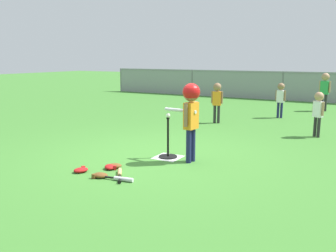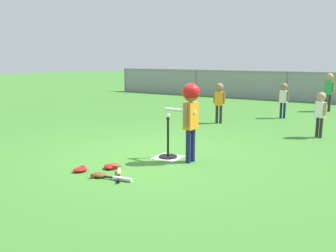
# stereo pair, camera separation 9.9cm
# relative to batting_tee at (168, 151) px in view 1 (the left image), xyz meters

# --- Properties ---
(ground_plane) EXTENTS (60.00, 60.00, 0.00)m
(ground_plane) POSITION_rel_batting_tee_xyz_m (-0.21, -0.02, -0.11)
(ground_plane) COLOR #3D7A2D
(home_plate) EXTENTS (0.44, 0.44, 0.01)m
(home_plate) POSITION_rel_batting_tee_xyz_m (0.00, 0.00, -0.11)
(home_plate) COLOR white
(home_plate) RESTS_ON ground_plane
(batting_tee) EXTENTS (0.32, 0.32, 0.69)m
(batting_tee) POSITION_rel_batting_tee_xyz_m (0.00, 0.00, 0.00)
(batting_tee) COLOR black
(batting_tee) RESTS_ON ground_plane
(baseball_on_tee) EXTENTS (0.07, 0.07, 0.07)m
(baseball_on_tee) POSITION_rel_batting_tee_xyz_m (0.00, 0.00, 0.62)
(baseball_on_tee) COLOR white
(baseball_on_tee) RESTS_ON batting_tee
(batter_child) EXTENTS (0.65, 0.37, 1.29)m
(batter_child) POSITION_rel_batting_tee_xyz_m (0.45, -0.05, 0.81)
(batter_child) COLOR #191E4C
(batter_child) RESTS_ON ground_plane
(fielder_near_right) EXTENTS (0.25, 0.20, 0.98)m
(fielder_near_right) POSITION_rel_batting_tee_xyz_m (1.98, 3.00, 0.52)
(fielder_near_right) COLOR #262626
(fielder_near_right) RESTS_ON ground_plane
(fielder_deep_right) EXTENTS (0.31, 0.21, 1.05)m
(fielder_deep_right) POSITION_rel_batting_tee_xyz_m (-0.54, 3.52, 0.56)
(fielder_deep_right) COLOR #262626
(fielder_deep_right) RESTS_ON ground_plane
(fielder_deep_center) EXTENTS (0.29, 0.20, 0.99)m
(fielder_deep_center) POSITION_rel_batting_tee_xyz_m (0.70, 5.19, 0.53)
(fielder_deep_center) COLOR #191E4C
(fielder_deep_center) RESTS_ON ground_plane
(fielder_near_left) EXTENTS (0.35, 0.24, 1.21)m
(fielder_near_left) POSITION_rel_batting_tee_xyz_m (1.61, 7.24, 0.67)
(fielder_near_left) COLOR #262626
(fielder_near_left) RESTS_ON ground_plane
(spare_bat_silver) EXTENTS (0.58, 0.15, 0.06)m
(spare_bat_silver) POSITION_rel_batting_tee_xyz_m (0.01, -1.38, -0.08)
(spare_bat_silver) COLOR silver
(spare_bat_silver) RESTS_ON ground_plane
(spare_bat_wood) EXTENTS (0.38, 0.49, 0.06)m
(spare_bat_wood) POSITION_rel_batting_tee_xyz_m (-0.12, -1.21, -0.08)
(spare_bat_wood) COLOR #DBB266
(spare_bat_wood) RESTS_ON ground_plane
(glove_by_plate) EXTENTS (0.27, 0.24, 0.07)m
(glove_by_plate) POSITION_rel_batting_tee_xyz_m (-0.42, -0.94, -0.08)
(glove_by_plate) COLOR brown
(glove_by_plate) RESTS_ON ground_plane
(glove_near_bats) EXTENTS (0.25, 0.21, 0.07)m
(glove_near_bats) POSITION_rel_batting_tee_xyz_m (-0.32, -1.41, -0.08)
(glove_near_bats) COLOR brown
(glove_near_bats) RESTS_ON ground_plane
(glove_tossed_aside) EXTENTS (0.27, 0.27, 0.07)m
(glove_tossed_aside) POSITION_rel_batting_tee_xyz_m (-0.45, -1.02, -0.08)
(glove_tossed_aside) COLOR #B21919
(glove_tossed_aside) RESTS_ON ground_plane
(glove_outfield_drop) EXTENTS (0.24, 0.27, 0.07)m
(glove_outfield_drop) POSITION_rel_batting_tee_xyz_m (-0.73, -1.36, -0.08)
(glove_outfield_drop) COLOR #B21919
(glove_outfield_drop) RESTS_ON ground_plane
(outfield_fence) EXTENTS (16.06, 0.06, 1.15)m
(outfield_fence) POSITION_rel_batting_tee_xyz_m (-0.21, 9.60, 0.50)
(outfield_fence) COLOR slate
(outfield_fence) RESTS_ON ground_plane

